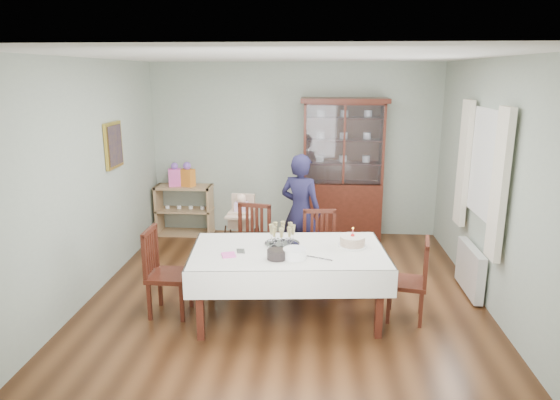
# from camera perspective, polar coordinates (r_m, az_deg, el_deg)

# --- Properties ---
(floor) EXTENTS (5.00, 5.00, 0.00)m
(floor) POSITION_cam_1_polar(r_m,az_deg,el_deg) (5.89, 0.56, -11.18)
(floor) COLOR #593319
(floor) RESTS_ON ground
(room_shell) EXTENTS (5.00, 5.00, 5.00)m
(room_shell) POSITION_cam_1_polar(r_m,az_deg,el_deg) (5.90, 0.91, 6.23)
(room_shell) COLOR #9EAA99
(room_shell) RESTS_ON floor
(dining_table) EXTENTS (2.09, 1.32, 0.76)m
(dining_table) POSITION_cam_1_polar(r_m,az_deg,el_deg) (5.33, 0.95, -9.49)
(dining_table) COLOR #491B12
(dining_table) RESTS_ON floor
(china_cabinet) EXTENTS (1.30, 0.48, 2.18)m
(china_cabinet) POSITION_cam_1_polar(r_m,az_deg,el_deg) (7.71, 7.18, 3.66)
(china_cabinet) COLOR #491B12
(china_cabinet) RESTS_ON floor
(sideboard) EXTENTS (0.90, 0.38, 0.80)m
(sideboard) POSITION_cam_1_polar(r_m,az_deg,el_deg) (8.15, -10.84, -1.13)
(sideboard) COLOR tan
(sideboard) RESTS_ON floor
(picture_frame) EXTENTS (0.04, 0.48, 0.58)m
(picture_frame) POSITION_cam_1_polar(r_m,az_deg,el_deg) (6.67, -18.49, 5.96)
(picture_frame) COLOR gold
(picture_frame) RESTS_ON room_shell
(window) EXTENTS (0.04, 1.02, 1.22)m
(window) POSITION_cam_1_polar(r_m,az_deg,el_deg) (6.00, 22.50, 3.78)
(window) COLOR white
(window) RESTS_ON room_shell
(curtain_left) EXTENTS (0.07, 0.30, 1.55)m
(curtain_left) POSITION_cam_1_polar(r_m,az_deg,el_deg) (5.43, 23.80, 1.55)
(curtain_left) COLOR silver
(curtain_left) RESTS_ON room_shell
(curtain_right) EXTENTS (0.07, 0.30, 1.55)m
(curtain_right) POSITION_cam_1_polar(r_m,az_deg,el_deg) (6.58, 20.27, 3.95)
(curtain_right) COLOR silver
(curtain_right) RESTS_ON room_shell
(radiator) EXTENTS (0.10, 0.80, 0.55)m
(radiator) POSITION_cam_1_polar(r_m,az_deg,el_deg) (6.31, 20.89, -7.41)
(radiator) COLOR white
(radiator) RESTS_ON floor
(chair_far_left) EXTENTS (0.52, 0.52, 0.98)m
(chair_far_left) POSITION_cam_1_polar(r_m,az_deg,el_deg) (6.17, -3.39, -7.03)
(chair_far_left) COLOR #491B12
(chair_far_left) RESTS_ON floor
(chair_far_right) EXTENTS (0.45, 0.45, 0.93)m
(chair_far_right) POSITION_cam_1_polar(r_m,az_deg,el_deg) (6.09, 4.59, -7.49)
(chair_far_right) COLOR #491B12
(chair_far_right) RESTS_ON floor
(chair_end_left) EXTENTS (0.44, 0.44, 0.95)m
(chair_end_left) POSITION_cam_1_polar(r_m,az_deg,el_deg) (5.58, -12.61, -9.86)
(chair_end_left) COLOR #491B12
(chair_end_left) RESTS_ON floor
(chair_end_right) EXTENTS (0.47, 0.47, 0.88)m
(chair_end_right) POSITION_cam_1_polar(r_m,az_deg,el_deg) (5.51, 14.34, -10.52)
(chair_end_right) COLOR #491B12
(chair_end_right) RESTS_ON floor
(woman) EXTENTS (0.66, 0.56, 1.54)m
(woman) POSITION_cam_1_polar(r_m,az_deg,el_deg) (6.54, 2.37, -1.34)
(woman) COLOR black
(woman) RESTS_ON floor
(high_chair) EXTENTS (0.47, 0.47, 0.97)m
(high_chair) POSITION_cam_1_polar(r_m,az_deg,el_deg) (6.84, -4.37, -4.09)
(high_chair) COLOR black
(high_chair) RESTS_ON floor
(champagne_tray) EXTENTS (0.38, 0.38, 0.23)m
(champagne_tray) POSITION_cam_1_polar(r_m,az_deg,el_deg) (5.30, 0.25, -4.43)
(champagne_tray) COLOR silver
(champagne_tray) RESTS_ON dining_table
(birthday_cake) EXTENTS (0.31, 0.31, 0.21)m
(birthday_cake) POSITION_cam_1_polar(r_m,az_deg,el_deg) (5.32, 8.28, -4.70)
(birthday_cake) COLOR white
(birthday_cake) RESTS_ON dining_table
(plate_stack_dark) EXTENTS (0.21, 0.21, 0.09)m
(plate_stack_dark) POSITION_cam_1_polar(r_m,az_deg,el_deg) (4.92, -0.38, -6.24)
(plate_stack_dark) COLOR black
(plate_stack_dark) RESTS_ON dining_table
(plate_stack_white) EXTENTS (0.24, 0.24, 0.10)m
(plate_stack_white) POSITION_cam_1_polar(r_m,az_deg,el_deg) (4.94, 1.70, -6.12)
(plate_stack_white) COLOR white
(plate_stack_white) RESTS_ON dining_table
(napkin_stack) EXTENTS (0.17, 0.17, 0.02)m
(napkin_stack) POSITION_cam_1_polar(r_m,az_deg,el_deg) (5.04, -5.91, -6.26)
(napkin_stack) COLOR #EE57B3
(napkin_stack) RESTS_ON dining_table
(cutlery) EXTENTS (0.13, 0.16, 0.01)m
(cutlery) POSITION_cam_1_polar(r_m,az_deg,el_deg) (5.15, -4.87, -5.84)
(cutlery) COLOR silver
(cutlery) RESTS_ON dining_table
(cake_knife) EXTENTS (0.26, 0.13, 0.01)m
(cake_knife) POSITION_cam_1_polar(r_m,az_deg,el_deg) (4.96, 4.55, -6.65)
(cake_knife) COLOR silver
(cake_knife) RESTS_ON dining_table
(gift_bag_pink) EXTENTS (0.23, 0.18, 0.37)m
(gift_bag_pink) POSITION_cam_1_polar(r_m,az_deg,el_deg) (8.03, -11.92, 2.74)
(gift_bag_pink) COLOR #EE57B3
(gift_bag_pink) RESTS_ON sideboard
(gift_bag_orange) EXTENTS (0.25, 0.21, 0.39)m
(gift_bag_orange) POSITION_cam_1_polar(r_m,az_deg,el_deg) (7.98, -10.54, 2.78)
(gift_bag_orange) COLOR orange
(gift_bag_orange) RESTS_ON sideboard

